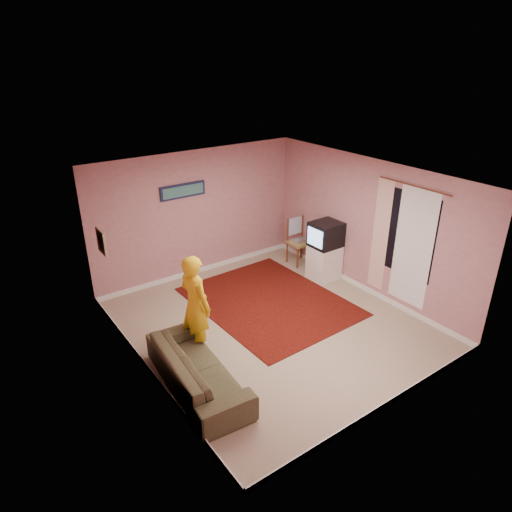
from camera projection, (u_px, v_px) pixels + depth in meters
ground at (271, 324)px, 7.92m from camera, size 5.00×5.00×0.00m
wall_back at (197, 214)px, 9.23m from camera, size 4.50×0.02×2.60m
wall_front at (397, 327)px, 5.52m from camera, size 4.50×0.02×2.60m
wall_left at (140, 296)px, 6.19m from camera, size 0.02×5.00×2.60m
wall_right at (367, 227)px, 8.56m from camera, size 0.02×5.00×2.60m
ceiling at (273, 178)px, 6.83m from camera, size 4.50×5.00×0.02m
baseboard_back at (201, 270)px, 9.74m from camera, size 4.50×0.02×0.10m
baseboard_front at (384, 405)px, 6.05m from camera, size 4.50×0.02×0.10m
baseboard_left at (150, 370)px, 6.72m from camera, size 0.02×5.00×0.10m
baseboard_right at (361, 286)px, 9.08m from camera, size 0.02×5.00×0.10m
window at (408, 235)px, 7.83m from camera, size 0.01×1.10×1.50m
curtain_sheer at (413, 248)px, 7.79m from camera, size 0.01×0.75×2.10m
curtain_floral at (380, 236)px, 8.30m from camera, size 0.01×0.35×2.10m
curtain_rod at (413, 186)px, 7.44m from camera, size 0.02×1.40×0.02m
picture_back at (183, 191)px, 8.81m from camera, size 0.95×0.04×0.28m
picture_left at (101, 242)px, 7.29m from camera, size 0.04×0.38×0.42m
area_rug at (269, 301)px, 8.61m from camera, size 2.49×3.07×0.02m
tv_cabinet at (324, 262)px, 9.37m from camera, size 0.57×0.51×0.72m
crt_tv at (326, 234)px, 9.11m from camera, size 0.59×0.53×0.50m
chair_a at (300, 237)px, 9.90m from camera, size 0.48×0.45×0.55m
dvd_player at (300, 240)px, 9.93m from camera, size 0.34×0.24×0.06m
blue_throw at (295, 226)px, 9.96m from camera, size 0.36×0.04×0.37m
chair_b at (324, 250)px, 9.29m from camera, size 0.56×0.57×0.55m
game_console at (324, 253)px, 9.32m from camera, size 0.23×0.19×0.04m
sofa at (197, 369)px, 6.35m from camera, size 0.96×2.10×0.60m
person at (195, 305)px, 6.90m from camera, size 0.49×0.66×1.65m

